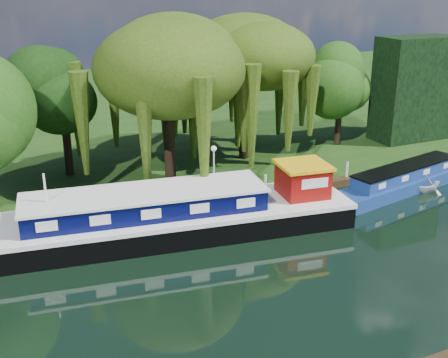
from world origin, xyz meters
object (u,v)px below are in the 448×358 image
narrowboat (404,181)px  red_dinghy (13,257)px  dutch_barge (171,216)px  white_cruiser (427,191)px

narrowboat → red_dinghy: (-23.33, 0.59, -0.63)m
dutch_barge → narrowboat: size_ratio=1.62×
dutch_barge → narrowboat: (15.53, 0.03, -0.39)m
dutch_barge → white_cruiser: bearing=4.7°
red_dinghy → white_cruiser: size_ratio=1.59×
narrowboat → red_dinghy: bearing=166.7°
white_cruiser → narrowboat: bearing=52.2°
dutch_barge → narrowboat: 15.54m
narrowboat → red_dinghy: size_ratio=3.50×
dutch_barge → red_dinghy: 7.89m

